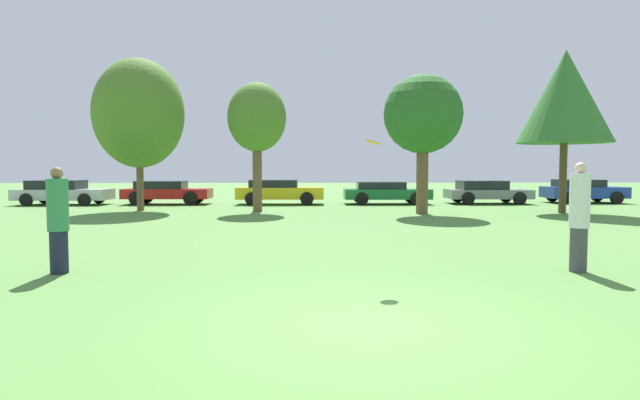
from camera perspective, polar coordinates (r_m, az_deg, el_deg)
The scene contains 14 objects.
ground_plane at distance 6.32m, azimuth 5.83°, elevation -13.46°, with size 120.00×120.00×0.00m, color #54843D.
person_thrower at distance 10.31m, azimuth -26.14°, elevation -1.94°, with size 0.35×0.35×1.85m.
person_catcher at distance 10.44m, azimuth 25.92°, elevation -1.61°, with size 0.34×0.34×1.93m.
frisbee at distance 8.97m, azimuth 5.67°, elevation 6.15°, with size 0.26×0.26×0.09m.
tree_0 at distance 24.32m, azimuth -18.76°, elevation 8.72°, with size 3.81×3.81×6.48m.
tree_1 at distance 22.81m, azimuth -6.74°, elevation 8.60°, with size 2.46×2.46×5.40m.
tree_2 at distance 21.88m, azimuth 10.92°, elevation 8.85°, with size 3.14×3.14×5.54m.
tree_3 at distance 24.00m, azimuth 24.67°, elevation 9.96°, with size 3.72×3.72×6.57m.
parked_car_silver at distance 29.57m, azimuth -25.82°, elevation 0.79°, with size 4.51×1.99×1.22m.
parked_car_red at distance 28.08m, azimuth -16.09°, elevation 0.88°, with size 4.30×1.86×1.18m.
parked_car_yellow at distance 27.06m, azimuth -4.41°, elevation 0.94°, with size 4.37×1.91×1.23m.
parked_car_green at distance 27.39m, azimuth 6.99°, elevation 0.85°, with size 4.37×1.93×1.13m.
parked_car_grey at distance 28.74m, azimuth 17.27°, elevation 0.89°, with size 4.18×2.10×1.19m.
parked_car_blue at distance 31.29m, azimuth 26.19°, elevation 0.92°, with size 3.98×2.10×1.23m.
Camera 1 is at (-0.78, -5.99, 1.83)m, focal length 30.02 mm.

